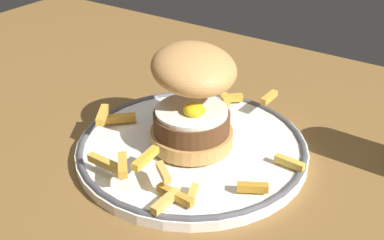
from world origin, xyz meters
The scene contains 4 objects.
ground_plane centered at (0.00, 0.00, -2.00)cm, with size 144.59×86.86×4.00cm, color brown.
dinner_plate centered at (-5.28, 3.58, 0.84)cm, with size 28.21×28.21×1.60cm.
burger centered at (-5.66, 4.34, 7.33)cm, with size 13.80×13.76×11.98cm.
fries_pile centered at (-5.40, 0.21, 2.75)cm, with size 26.25×26.99×2.84cm.
Camera 1 is at (22.08, -36.71, 33.03)cm, focal length 44.47 mm.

